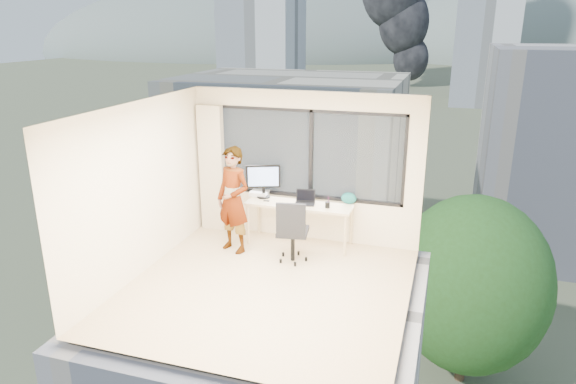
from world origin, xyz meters
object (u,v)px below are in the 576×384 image
at_px(chair, 293,229).
at_px(laptop, 305,198).
at_px(monitor, 263,181).
at_px(handbag, 349,198).
at_px(person, 233,200).
at_px(game_console, 259,193).
at_px(desk, 300,223).

xyz_separation_m(chair, laptop, (0.02, 0.64, 0.32)).
xyz_separation_m(monitor, handbag, (1.49, 0.11, -0.20)).
bearing_deg(monitor, person, -133.32).
xyz_separation_m(laptop, handbag, (0.70, 0.24, -0.01)).
relative_size(chair, person, 0.60).
distance_m(monitor, game_console, 0.29).
xyz_separation_m(person, laptop, (1.07, 0.55, -0.04)).
bearing_deg(laptop, person, -162.67).
bearing_deg(desk, laptop, -18.72).
bearing_deg(handbag, person, -150.53).
bearing_deg(game_console, person, -104.10).
xyz_separation_m(desk, chair, (0.08, -0.67, 0.16)).
relative_size(chair, game_console, 3.46).
xyz_separation_m(person, handbag, (1.77, 0.79, -0.04)).
distance_m(chair, monitor, 1.21).
distance_m(monitor, handbag, 1.51).
distance_m(game_console, handbag, 1.60).
bearing_deg(game_console, desk, -14.66).
bearing_deg(monitor, desk, -29.62).
bearing_deg(handbag, desk, -159.91).
relative_size(game_console, handbag, 1.21).
relative_size(desk, handbag, 7.05).
height_order(game_console, laptop, laptop).
bearing_deg(person, monitor, 88.25).
height_order(monitor, laptop, monitor).
height_order(desk, game_console, game_console).
bearing_deg(laptop, game_console, 156.65).
height_order(chair, monitor, monitor).
relative_size(monitor, game_console, 1.91).
bearing_deg(laptop, desk, 151.63).
height_order(chair, handbag, chair).
bearing_deg(desk, game_console, 166.95).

